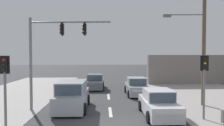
{
  "coord_description": "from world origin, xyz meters",
  "views": [
    {
      "loc": [
        -0.42,
        -10.64,
        3.59
      ],
      "look_at": [
        0.14,
        4.0,
        3.05
      ],
      "focal_mm": 35.0,
      "sensor_mm": 36.0,
      "label": 1
    }
  ],
  "objects_px": {
    "utility_pole_midground_right": "(202,38)",
    "sedan_receding_far": "(136,87)",
    "pedestal_signal_right_kerb": "(204,76)",
    "pedestal_signal_left_kerb": "(5,80)",
    "traffic_signal_mast": "(50,46)",
    "suv_oncoming_near": "(72,96)",
    "sedan_crossing_left": "(95,82)",
    "sedan_kerbside_parked": "(158,104)"
  },
  "relations": [
    {
      "from": "utility_pole_midground_right",
      "to": "sedan_receding_far",
      "type": "distance_m",
      "value": 7.17
    },
    {
      "from": "pedestal_signal_right_kerb",
      "to": "sedan_receding_far",
      "type": "height_order",
      "value": "pedestal_signal_right_kerb"
    },
    {
      "from": "pedestal_signal_right_kerb",
      "to": "pedestal_signal_left_kerb",
      "type": "bearing_deg",
      "value": -171.28
    },
    {
      "from": "traffic_signal_mast",
      "to": "sedan_receding_far",
      "type": "distance_m",
      "value": 8.96
    },
    {
      "from": "pedestal_signal_left_kerb",
      "to": "sedan_receding_far",
      "type": "relative_size",
      "value": 0.84
    },
    {
      "from": "utility_pole_midground_right",
      "to": "pedestal_signal_left_kerb",
      "type": "distance_m",
      "value": 12.71
    },
    {
      "from": "pedestal_signal_right_kerb",
      "to": "suv_oncoming_near",
      "type": "height_order",
      "value": "pedestal_signal_right_kerb"
    },
    {
      "from": "sedan_crossing_left",
      "to": "pedestal_signal_right_kerb",
      "type": "bearing_deg",
      "value": -60.19
    },
    {
      "from": "pedestal_signal_right_kerb",
      "to": "sedan_crossing_left",
      "type": "relative_size",
      "value": 0.84
    },
    {
      "from": "utility_pole_midground_right",
      "to": "traffic_signal_mast",
      "type": "bearing_deg",
      "value": -175.05
    },
    {
      "from": "sedan_kerbside_parked",
      "to": "suv_oncoming_near",
      "type": "bearing_deg",
      "value": 161.89
    },
    {
      "from": "pedestal_signal_left_kerb",
      "to": "sedan_crossing_left",
      "type": "xyz_separation_m",
      "value": [
        3.66,
        12.86,
        -1.71
      ]
    },
    {
      "from": "utility_pole_midground_right",
      "to": "pedestal_signal_left_kerb",
      "type": "height_order",
      "value": "utility_pole_midground_right"
    },
    {
      "from": "utility_pole_midground_right",
      "to": "sedan_kerbside_parked",
      "type": "bearing_deg",
      "value": -145.5
    },
    {
      "from": "utility_pole_midground_right",
      "to": "sedan_kerbside_parked",
      "type": "distance_m",
      "value": 6.08
    },
    {
      "from": "suv_oncoming_near",
      "to": "sedan_crossing_left",
      "type": "xyz_separation_m",
      "value": [
        1.16,
        8.77,
        -0.18
      ]
    },
    {
      "from": "suv_oncoming_near",
      "to": "utility_pole_midground_right",
      "type": "bearing_deg",
      "value": 5.13
    },
    {
      "from": "utility_pole_midground_right",
      "to": "pedestal_signal_right_kerb",
      "type": "distance_m",
      "value": 4.32
    },
    {
      "from": "traffic_signal_mast",
      "to": "sedan_kerbside_parked",
      "type": "bearing_deg",
      "value": -13.83
    },
    {
      "from": "pedestal_signal_right_kerb",
      "to": "sedan_crossing_left",
      "type": "distance_m",
      "value": 13.14
    },
    {
      "from": "utility_pole_midground_right",
      "to": "sedan_crossing_left",
      "type": "height_order",
      "value": "utility_pole_midground_right"
    },
    {
      "from": "utility_pole_midground_right",
      "to": "pedestal_signal_right_kerb",
      "type": "relative_size",
      "value": 2.5
    },
    {
      "from": "suv_oncoming_near",
      "to": "sedan_crossing_left",
      "type": "height_order",
      "value": "suv_oncoming_near"
    },
    {
      "from": "traffic_signal_mast",
      "to": "sedan_crossing_left",
      "type": "distance_m",
      "value": 9.84
    },
    {
      "from": "pedestal_signal_left_kerb",
      "to": "sedan_kerbside_parked",
      "type": "xyz_separation_m",
      "value": [
        7.8,
        2.35,
        -1.71
      ]
    },
    {
      "from": "utility_pole_midground_right",
      "to": "sedan_receding_far",
      "type": "bearing_deg",
      "value": 132.29
    },
    {
      "from": "utility_pole_midground_right",
      "to": "pedestal_signal_left_kerb",
      "type": "relative_size",
      "value": 2.5
    },
    {
      "from": "pedestal_signal_left_kerb",
      "to": "traffic_signal_mast",
      "type": "bearing_deg",
      "value": 74.09
    },
    {
      "from": "sedan_receding_far",
      "to": "sedan_crossing_left",
      "type": "bearing_deg",
      "value": 136.95
    },
    {
      "from": "sedan_crossing_left",
      "to": "sedan_kerbside_parked",
      "type": "distance_m",
      "value": 11.29
    },
    {
      "from": "traffic_signal_mast",
      "to": "suv_oncoming_near",
      "type": "bearing_deg",
      "value": 3.82
    },
    {
      "from": "suv_oncoming_near",
      "to": "sedan_kerbside_parked",
      "type": "bearing_deg",
      "value": -18.11
    },
    {
      "from": "pedestal_signal_right_kerb",
      "to": "sedan_crossing_left",
      "type": "xyz_separation_m",
      "value": [
        -6.47,
        11.3,
        -1.71
      ]
    },
    {
      "from": "pedestal_signal_left_kerb",
      "to": "suv_oncoming_near",
      "type": "height_order",
      "value": "pedestal_signal_left_kerb"
    },
    {
      "from": "suv_oncoming_near",
      "to": "pedestal_signal_left_kerb",
      "type": "bearing_deg",
      "value": -121.52
    },
    {
      "from": "traffic_signal_mast",
      "to": "pedestal_signal_right_kerb",
      "type": "distance_m",
      "value": 9.48
    },
    {
      "from": "suv_oncoming_near",
      "to": "sedan_crossing_left",
      "type": "bearing_deg",
      "value": 82.48
    },
    {
      "from": "traffic_signal_mast",
      "to": "utility_pole_midground_right",
      "type": "bearing_deg",
      "value": 4.95
    },
    {
      "from": "utility_pole_midground_right",
      "to": "pedestal_signal_right_kerb",
      "type": "bearing_deg",
      "value": -112.05
    },
    {
      "from": "utility_pole_midground_right",
      "to": "sedan_crossing_left",
      "type": "distance_m",
      "value": 11.9
    },
    {
      "from": "pedestal_signal_right_kerb",
      "to": "sedan_receding_far",
      "type": "distance_m",
      "value": 8.29
    },
    {
      "from": "utility_pole_midground_right",
      "to": "sedan_crossing_left",
      "type": "relative_size",
      "value": 2.1
    }
  ]
}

